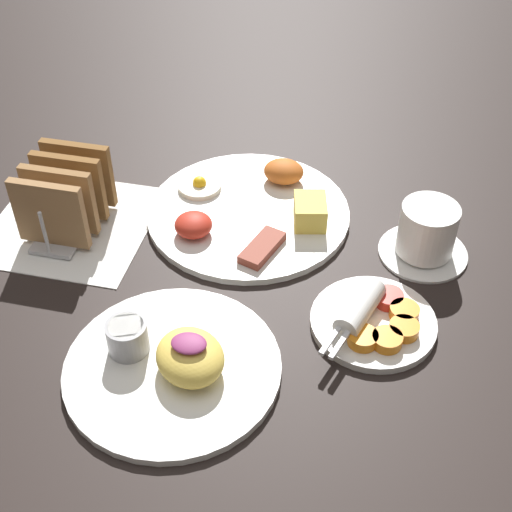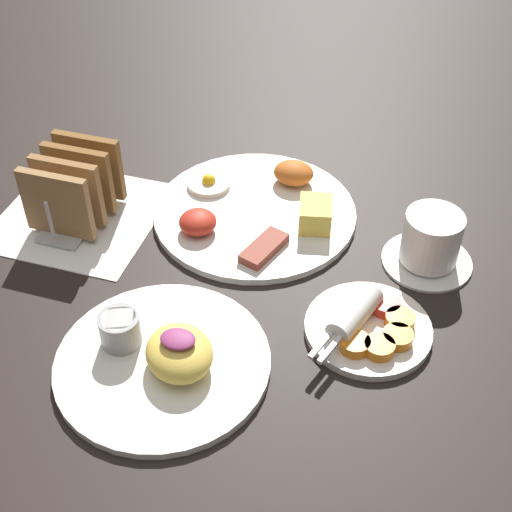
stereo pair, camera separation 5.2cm
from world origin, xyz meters
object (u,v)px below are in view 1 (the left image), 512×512
plate_breakfast (251,210)px  plate_foreground (173,361)px  coffee_cup (427,233)px  plate_condiments (374,320)px  toast_rack (66,196)px

plate_breakfast → plate_foreground: bearing=-94.4°
plate_breakfast → coffee_cup: coffee_cup is taller
coffee_cup → plate_breakfast: bearing=173.3°
plate_breakfast → plate_condiments: bearing=-42.7°
plate_breakfast → plate_foreground: (-0.02, -0.30, 0.00)m
coffee_cup → plate_foreground: bearing=-135.1°
plate_condiments → coffee_cup: coffee_cup is taller
plate_foreground → toast_rack: 0.31m
toast_rack → coffee_cup: bearing=5.6°
coffee_cup → toast_rack: bearing=-174.4°
plate_breakfast → coffee_cup: size_ratio=2.42×
plate_condiments → toast_rack: (-0.44, 0.10, 0.04)m
plate_breakfast → toast_rack: toast_rack is taller
plate_breakfast → toast_rack: bearing=-162.4°
plate_foreground → plate_breakfast: bearing=85.6°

